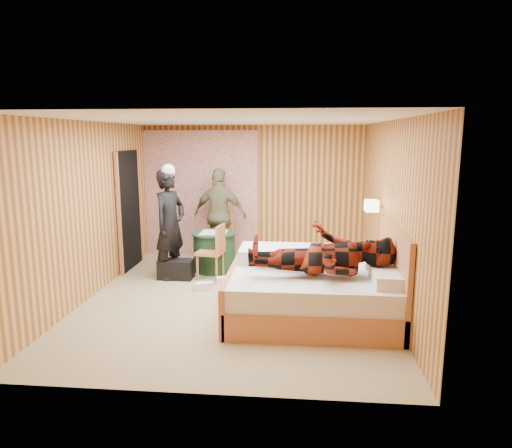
# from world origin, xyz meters

# --- Properties ---
(floor) EXTENTS (4.20, 5.00, 0.01)m
(floor) POSITION_xyz_m (0.00, 0.00, 0.00)
(floor) COLOR tan
(floor) RESTS_ON ground
(ceiling) EXTENTS (4.20, 5.00, 0.01)m
(ceiling) POSITION_xyz_m (0.00, 0.00, 2.50)
(ceiling) COLOR white
(ceiling) RESTS_ON wall_back
(wall_back) EXTENTS (4.20, 0.02, 2.50)m
(wall_back) POSITION_xyz_m (0.00, 2.50, 1.25)
(wall_back) COLOR #E09556
(wall_back) RESTS_ON floor
(wall_left) EXTENTS (0.02, 5.00, 2.50)m
(wall_left) POSITION_xyz_m (-2.10, 0.00, 1.25)
(wall_left) COLOR #E09556
(wall_left) RESTS_ON floor
(wall_right) EXTENTS (0.02, 5.00, 2.50)m
(wall_right) POSITION_xyz_m (2.10, 0.00, 1.25)
(wall_right) COLOR #E09556
(wall_right) RESTS_ON floor
(curtain) EXTENTS (2.20, 0.08, 2.40)m
(curtain) POSITION_xyz_m (-1.00, 2.43, 1.20)
(curtain) COLOR beige
(curtain) RESTS_ON floor
(doorway) EXTENTS (0.06, 0.90, 2.05)m
(doorway) POSITION_xyz_m (-2.06, 1.40, 1.02)
(doorway) COLOR black
(doorway) RESTS_ON floor
(wall_lamp) EXTENTS (0.26, 0.24, 0.16)m
(wall_lamp) POSITION_xyz_m (1.92, 0.45, 1.30)
(wall_lamp) COLOR gold
(wall_lamp) RESTS_ON wall_right
(bed) EXTENTS (2.19, 1.73, 1.19)m
(bed) POSITION_xyz_m (1.12, -0.55, 0.34)
(bed) COLOR tan
(bed) RESTS_ON floor
(nightstand) EXTENTS (0.45, 0.61, 0.59)m
(nightstand) POSITION_xyz_m (1.88, 0.10, 0.31)
(nightstand) COLOR tan
(nightstand) RESTS_ON floor
(round_table) EXTENTS (0.76, 0.76, 0.68)m
(round_table) POSITION_xyz_m (-0.56, 1.35, 0.34)
(round_table) COLOR #1D4025
(round_table) RESTS_ON floor
(chair_far) EXTENTS (0.46, 0.46, 0.93)m
(chair_far) POSITION_xyz_m (-0.56, 1.96, 0.54)
(chair_far) COLOR tan
(chair_far) RESTS_ON floor
(chair_near) EXTENTS (0.46, 0.46, 0.89)m
(chair_near) POSITION_xyz_m (-0.47, 0.90, 0.52)
(chair_near) COLOR tan
(chair_near) RESTS_ON floor
(duffel_bag) EXTENTS (0.56, 0.31, 0.32)m
(duffel_bag) POSITION_xyz_m (-1.10, 0.82, 0.16)
(duffel_bag) COLOR black
(duffel_bag) RESTS_ON floor
(sneaker_left) EXTENTS (0.30, 0.20, 0.12)m
(sneaker_left) POSITION_xyz_m (-0.54, 0.29, 0.06)
(sneaker_left) COLOR silver
(sneaker_left) RESTS_ON floor
(sneaker_right) EXTENTS (0.27, 0.16, 0.11)m
(sneaker_right) POSITION_xyz_m (-0.27, 0.61, 0.06)
(sneaker_right) COLOR silver
(sneaker_right) RESTS_ON floor
(woman_standing) EXTENTS (0.65, 0.76, 1.78)m
(woman_standing) POSITION_xyz_m (-1.19, 0.87, 0.89)
(woman_standing) COLOR black
(woman_standing) RESTS_ON floor
(man_at_table) EXTENTS (1.07, 0.61, 1.72)m
(man_at_table) POSITION_xyz_m (-0.56, 1.99, 0.86)
(man_at_table) COLOR #736E4C
(man_at_table) RESTS_ON floor
(man_on_bed) EXTENTS (0.86, 0.67, 1.77)m
(man_on_bed) POSITION_xyz_m (1.15, -0.78, 1.02)
(man_on_bed) COLOR maroon
(man_on_bed) RESTS_ON bed
(book_lower) EXTENTS (0.26, 0.28, 0.02)m
(book_lower) POSITION_xyz_m (1.88, 0.05, 0.60)
(book_lower) COLOR silver
(book_lower) RESTS_ON nightstand
(book_upper) EXTENTS (0.22, 0.26, 0.02)m
(book_upper) POSITION_xyz_m (1.88, 0.05, 0.62)
(book_upper) COLOR silver
(book_upper) RESTS_ON nightstand
(cup_nightstand) EXTENTS (0.12, 0.12, 0.09)m
(cup_nightstand) POSITION_xyz_m (1.88, 0.23, 0.64)
(cup_nightstand) COLOR silver
(cup_nightstand) RESTS_ON nightstand
(cup_table) EXTENTS (0.13, 0.13, 0.10)m
(cup_table) POSITION_xyz_m (-0.46, 1.30, 0.72)
(cup_table) COLOR silver
(cup_table) RESTS_ON round_table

